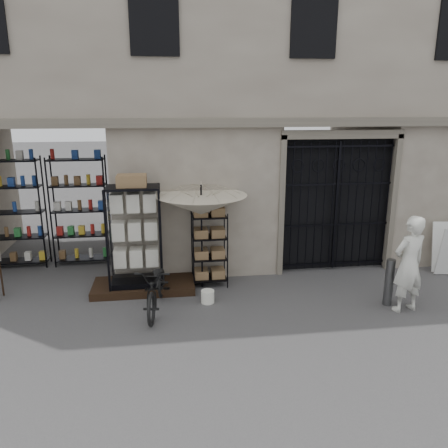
{
  "coord_description": "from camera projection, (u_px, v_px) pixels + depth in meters",
  "views": [
    {
      "loc": [
        -1.89,
        -6.69,
        3.58
      ],
      "look_at": [
        -0.8,
        1.4,
        1.35
      ],
      "focal_mm": 35.0,
      "sensor_mm": 36.0,
      "label": 1
    }
  ],
  "objects": [
    {
      "name": "ground",
      "position": [
        280.0,
        318.0,
        7.58
      ],
      "size": [
        80.0,
        80.0,
        0.0
      ],
      "primitive_type": "plane",
      "color": "#252528",
      "rests_on": "ground"
    },
    {
      "name": "main_building",
      "position": [
        243.0,
        64.0,
        10.23
      ],
      "size": [
        14.0,
        4.0,
        9.0
      ],
      "primitive_type": "cube",
      "color": "gray",
      "rests_on": "ground"
    },
    {
      "name": "shop_recess",
      "position": [
        43.0,
        206.0,
        9.29
      ],
      "size": [
        3.0,
        1.7,
        3.0
      ],
      "primitive_type": "cube",
      "color": "black",
      "rests_on": "ground"
    },
    {
      "name": "shop_shelving",
      "position": [
        48.0,
        212.0,
        9.83
      ],
      "size": [
        2.7,
        0.5,
        2.5
      ],
      "primitive_type": "cube",
      "color": "black",
      "rests_on": "ground"
    },
    {
      "name": "iron_gate",
      "position": [
        333.0,
        203.0,
        9.59
      ],
      "size": [
        2.5,
        0.21,
        3.0
      ],
      "color": "black",
      "rests_on": "ground"
    },
    {
      "name": "step_platform",
      "position": [
        144.0,
        286.0,
        8.74
      ],
      "size": [
        2.0,
        0.9,
        0.15
      ],
      "primitive_type": "cube",
      "color": "black",
      "rests_on": "ground"
    },
    {
      "name": "display_cabinet",
      "position": [
        135.0,
        242.0,
        8.43
      ],
      "size": [
        1.0,
        0.64,
        2.13
      ],
      "rotation": [
        0.0,
        0.0,
        0.03
      ],
      "color": "black",
      "rests_on": "step_platform"
    },
    {
      "name": "wire_rack",
      "position": [
        209.0,
        249.0,
        8.84
      ],
      "size": [
        0.71,
        0.53,
        1.55
      ],
      "rotation": [
        0.0,
        0.0,
        -0.07
      ],
      "color": "black",
      "rests_on": "ground"
    },
    {
      "name": "market_umbrella",
      "position": [
        201.0,
        199.0,
        8.42
      ],
      "size": [
        1.8,
        1.82,
        2.53
      ],
      "rotation": [
        0.0,
        0.0,
        -0.18
      ],
      "color": "black",
      "rests_on": "ground"
    },
    {
      "name": "white_bucket",
      "position": [
        208.0,
        297.0,
        8.16
      ],
      "size": [
        0.3,
        0.3,
        0.24
      ],
      "primitive_type": "cylinder",
      "rotation": [
        0.0,
        0.0,
        -0.23
      ],
      "color": "white",
      "rests_on": "ground"
    },
    {
      "name": "bicycle",
      "position": [
        158.0,
        310.0,
        7.9
      ],
      "size": [
        0.71,
        0.97,
        1.71
      ],
      "primitive_type": "imported",
      "rotation": [
        0.0,
        0.0,
        -0.14
      ],
      "color": "black",
      "rests_on": "ground"
    },
    {
      "name": "steel_bollard",
      "position": [
        389.0,
        282.0,
        7.99
      ],
      "size": [
        0.17,
        0.17,
        0.88
      ],
      "primitive_type": "cylinder",
      "rotation": [
        0.0,
        0.0,
        -0.06
      ],
      "color": "#4F4F50",
      "rests_on": "ground"
    },
    {
      "name": "shopkeeper",
      "position": [
        403.0,
        310.0,
        7.9
      ],
      "size": [
        1.05,
        1.86,
        0.42
      ],
      "primitive_type": "imported",
      "rotation": [
        0.0,
        0.0,
        3.39
      ],
      "color": "silver",
      "rests_on": "ground"
    },
    {
      "name": "easel_sign",
      "position": [
        448.0,
        249.0,
        9.43
      ],
      "size": [
        0.61,
        0.67,
        1.1
      ],
      "rotation": [
        0.0,
        0.0,
        -0.15
      ],
      "color": "silver",
      "rests_on": "ground"
    }
  ]
}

